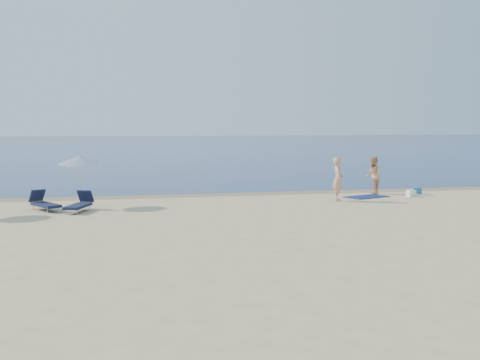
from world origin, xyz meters
name	(u,v)px	position (x,y,z in m)	size (l,w,h in m)	color
sea	(149,144)	(0.00, 100.00, 0.00)	(240.00, 160.00, 0.01)	navy
wet_sand_strip	(268,193)	(0.00, 19.40, 0.00)	(240.00, 1.60, 0.00)	#847254
person_left	(338,179)	(2.18, 15.84, 0.96)	(0.70, 0.46, 1.93)	tan
person_right	(373,175)	(4.86, 17.95, 0.91)	(0.88, 0.69, 1.82)	tan
beach_towel	(366,197)	(4.01, 16.85, 0.02)	(2.00, 1.11, 0.03)	#101C50
white_bag	(411,193)	(6.11, 16.54, 0.16)	(0.36, 0.31, 0.31)	white
blue_cooler	(416,191)	(6.99, 17.63, 0.15)	(0.41, 0.29, 0.29)	#2062AF
umbrella_near	(80,160)	(-8.78, 16.32, 1.93)	(2.11, 2.12, 2.21)	silver
lounger_left	(44,203)	(-10.13, 15.57, 0.29)	(1.39, 1.83, 0.78)	#151C3A
lounger_right	(79,204)	(-8.79, 14.98, 0.28)	(1.15, 1.85, 0.78)	#161D3D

